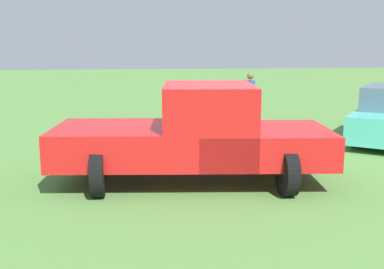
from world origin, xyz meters
name	(u,v)px	position (x,y,z in m)	size (l,w,h in m)	color
ground_plane	(223,172)	(0.00, 0.00, 0.00)	(80.00, 80.00, 0.00)	#54843D
pickup_truck	(199,132)	(0.66, -0.57, 0.94)	(2.71, 5.13, 1.81)	black
person_bystander	(250,95)	(-5.90, 1.94, 0.90)	(0.34, 0.34, 1.61)	#7A6B51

